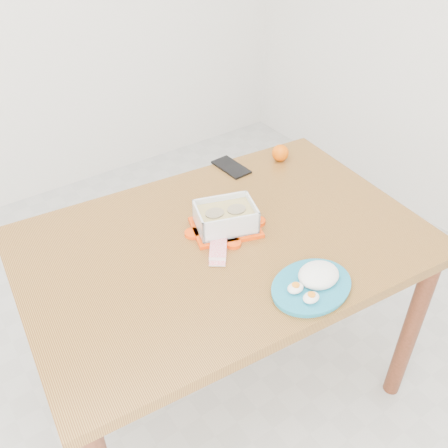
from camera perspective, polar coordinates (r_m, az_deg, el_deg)
ground at (r=2.09m, az=-4.17°, el=-19.23°), size 3.50×3.50×0.00m
dining_table at (r=1.63m, az=0.00°, el=-4.29°), size 1.32×0.95×0.75m
food_container at (r=1.58m, az=0.19°, el=0.68°), size 0.25×0.22×0.09m
orange_fruit at (r=1.96m, az=6.45°, el=8.08°), size 0.07×0.07×0.07m
rice_plate at (r=1.42m, az=10.24°, el=-6.47°), size 0.27×0.27×0.07m
candy_bar at (r=1.55m, az=-0.58°, el=-1.61°), size 0.16×0.19×0.02m
smartphone at (r=1.91m, az=0.82°, el=6.51°), size 0.09×0.16×0.01m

